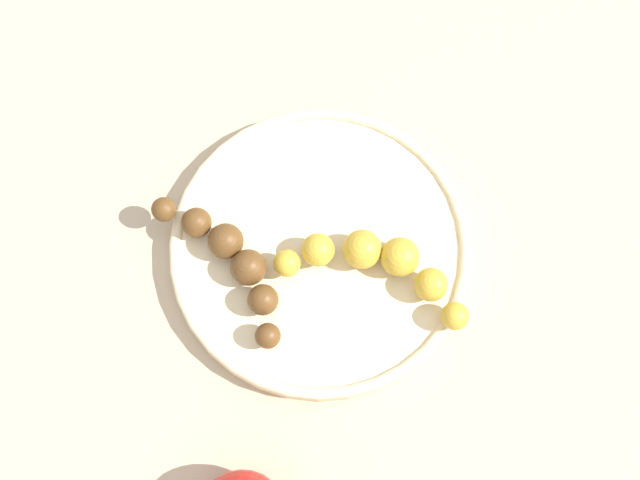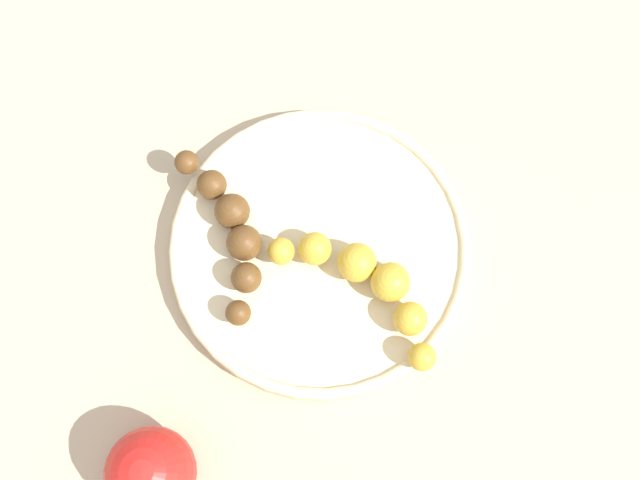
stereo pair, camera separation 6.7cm
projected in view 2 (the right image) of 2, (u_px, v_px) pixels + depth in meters
ground_plane at (320, 252)px, 0.71m from camera, size 2.40×2.40×0.00m
fruit_bowl at (320, 249)px, 0.70m from camera, size 0.26×0.26×0.02m
banana_overripe at (230, 230)px, 0.68m from camera, size 0.13×0.11×0.03m
banana_spotted at (366, 283)px, 0.66m from camera, size 0.17×0.07×0.03m
apple_red at (151, 473)px, 0.62m from camera, size 0.07×0.07×0.07m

